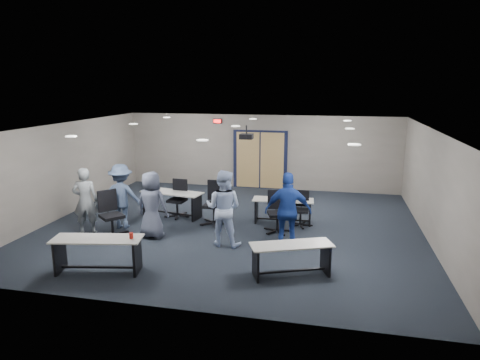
% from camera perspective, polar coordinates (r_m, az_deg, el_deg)
% --- Properties ---
extents(floor, '(10.00, 10.00, 0.00)m').
position_cam_1_polar(floor, '(11.74, -1.11, -6.14)').
color(floor, black).
rests_on(floor, ground).
extents(back_wall, '(10.00, 0.04, 2.70)m').
position_cam_1_polar(back_wall, '(15.71, 2.72, 3.76)').
color(back_wall, gray).
rests_on(back_wall, floor).
extents(front_wall, '(10.00, 0.04, 2.70)m').
position_cam_1_polar(front_wall, '(7.24, -9.60, -7.18)').
color(front_wall, gray).
rests_on(front_wall, floor).
extents(left_wall, '(0.04, 9.00, 2.70)m').
position_cam_1_polar(left_wall, '(13.44, -22.36, 1.28)').
color(left_wall, gray).
rests_on(left_wall, floor).
extents(right_wall, '(0.04, 9.00, 2.70)m').
position_cam_1_polar(right_wall, '(11.32, 24.29, -0.89)').
color(right_wall, gray).
rests_on(right_wall, floor).
extents(ceiling, '(10.00, 9.00, 0.04)m').
position_cam_1_polar(ceiling, '(11.16, -1.17, 7.10)').
color(ceiling, silver).
rests_on(ceiling, back_wall).
extents(double_door, '(2.00, 0.07, 2.20)m').
position_cam_1_polar(double_door, '(15.72, 2.69, 2.66)').
color(double_door, black).
rests_on(double_door, back_wall).
extents(exit_sign, '(0.32, 0.07, 0.18)m').
position_cam_1_polar(exit_sign, '(15.87, -3.03, 7.85)').
color(exit_sign, black).
rests_on(exit_sign, back_wall).
extents(ceiling_projector, '(0.35, 0.32, 0.37)m').
position_cam_1_polar(ceiling_projector, '(11.61, 0.86, 5.85)').
color(ceiling_projector, black).
rests_on(ceiling_projector, ceiling).
extents(ceiling_can_lights, '(6.24, 5.74, 0.02)m').
position_cam_1_polar(ceiling_can_lights, '(11.41, -0.88, 7.07)').
color(ceiling_can_lights, white).
rests_on(ceiling_can_lights, ceiling).
extents(table_front_left, '(1.89, 0.94, 0.85)m').
position_cam_1_polar(table_front_left, '(9.29, -18.38, -8.69)').
color(table_front_left, beige).
rests_on(table_front_left, floor).
extents(table_front_right, '(1.73, 1.13, 0.67)m').
position_cam_1_polar(table_front_right, '(8.75, 6.85, -9.78)').
color(table_front_right, beige).
rests_on(table_front_right, floor).
extents(table_back_left, '(1.90, 0.92, 1.01)m').
position_cam_1_polar(table_back_left, '(12.59, -9.08, -2.56)').
color(table_back_left, beige).
rests_on(table_back_left, floor).
extents(table_back_right, '(1.70, 0.65, 0.68)m').
position_cam_1_polar(table_back_right, '(11.92, 5.75, -3.58)').
color(table_back_right, beige).
rests_on(table_back_right, floor).
extents(chair_back_a, '(0.74, 0.74, 1.09)m').
position_cam_1_polar(chair_back_a, '(12.50, -8.40, -2.50)').
color(chair_back_a, black).
rests_on(chair_back_a, floor).
extents(chair_back_b, '(0.76, 0.76, 1.20)m').
position_cam_1_polar(chair_back_b, '(11.71, -3.46, -3.14)').
color(chair_back_b, black).
rests_on(chair_back_b, floor).
extents(chair_back_c, '(0.85, 0.85, 1.08)m').
position_cam_1_polar(chair_back_c, '(11.13, 5.02, -4.30)').
color(chair_back_c, black).
rests_on(chair_back_c, floor).
extents(chair_back_d, '(0.60, 0.60, 0.96)m').
position_cam_1_polar(chair_back_d, '(11.71, 8.10, -3.86)').
color(chair_back_d, black).
rests_on(chair_back_d, floor).
extents(chair_loose_left, '(1.03, 1.03, 1.17)m').
position_cam_1_polar(chair_loose_left, '(11.25, -16.73, -4.41)').
color(chair_loose_left, black).
rests_on(chair_loose_left, floor).
extents(person_gray, '(0.73, 0.60, 1.73)m').
position_cam_1_polar(person_gray, '(11.64, -19.92, -2.62)').
color(person_gray, gray).
rests_on(person_gray, floor).
extents(person_plaid, '(0.89, 0.64, 1.69)m').
position_cam_1_polar(person_plaid, '(10.88, -11.68, -3.27)').
color(person_plaid, '#4D546A').
rests_on(person_plaid, floor).
extents(person_lightblue, '(0.95, 0.78, 1.83)m').
position_cam_1_polar(person_lightblue, '(10.16, -2.22, -3.75)').
color(person_lightblue, '#C0D5FF').
rests_on(person_lightblue, floor).
extents(person_navy, '(1.12, 0.56, 1.83)m').
position_cam_1_polar(person_navy, '(9.96, 6.43, -4.16)').
color(person_navy, navy).
rests_on(person_navy, floor).
extents(person_back, '(1.22, 0.83, 1.73)m').
position_cam_1_polar(person_back, '(11.81, -15.52, -2.11)').
color(person_back, '#415375').
rests_on(person_back, floor).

